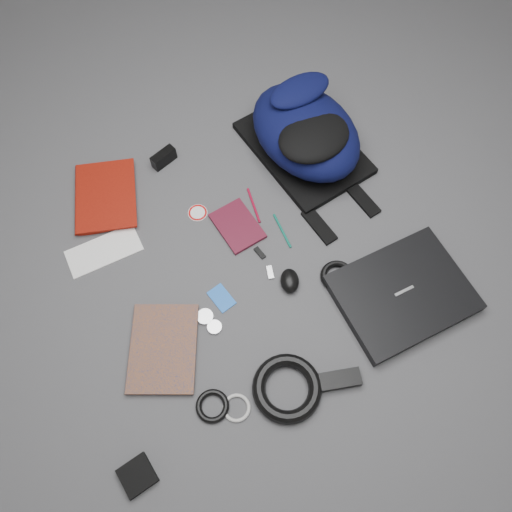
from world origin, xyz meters
name	(u,v)px	position (x,y,z in m)	size (l,w,h in m)	color
ground	(256,259)	(0.00, 0.00, 0.00)	(4.00, 4.00, 0.00)	#4F4F51
backpack	(306,131)	(0.34, 0.34, 0.11)	(0.35, 0.51, 0.21)	black
laptop	(402,293)	(0.37, -0.31, 0.02)	(0.41, 0.32, 0.04)	black
textbook_red	(75,200)	(-0.49, 0.46, 0.02)	(0.21, 0.28, 0.03)	maroon
comic_book	(130,348)	(-0.48, -0.13, 0.01)	(0.20, 0.28, 0.02)	#C5620E
envelope	(104,251)	(-0.46, 0.23, 0.00)	(0.25, 0.11, 0.00)	white
dvd_case	(237,226)	(-0.01, 0.14, 0.01)	(0.13, 0.18, 0.01)	#440D1B
compact_camera	(164,158)	(-0.15, 0.50, 0.03)	(0.09, 0.03, 0.05)	black
sticker_disc	(198,213)	(-0.12, 0.24, 0.00)	(0.07, 0.07, 0.00)	white
pen_teal	(282,231)	(0.12, 0.06, 0.00)	(0.01, 0.01, 0.14)	#0B6752
pen_red	(254,205)	(0.08, 0.19, 0.00)	(0.01, 0.01, 0.14)	#A10C2B
id_badge	(221,298)	(-0.16, -0.08, 0.00)	(0.06, 0.09, 0.00)	blue
usb_black	(260,253)	(0.02, 0.01, 0.00)	(0.02, 0.05, 0.01)	black
usb_silver	(270,272)	(0.02, -0.07, 0.00)	(0.02, 0.05, 0.01)	#B5B6B8
mouse	(290,281)	(0.06, -0.13, 0.02)	(0.06, 0.08, 0.04)	black
headphone_left	(215,327)	(-0.22, -0.17, 0.01)	(0.05, 0.05, 0.01)	silver
headphone_right	(205,317)	(-0.23, -0.12, 0.01)	(0.05, 0.05, 0.01)	silver
cable_coil	(337,276)	(0.22, -0.17, 0.01)	(0.11, 0.11, 0.02)	black
power_brick	(340,380)	(0.06, -0.47, 0.02)	(0.12, 0.05, 0.03)	black
power_cord_coil	(287,388)	(-0.09, -0.43, 0.02)	(0.21, 0.21, 0.04)	black
pouch	(137,476)	(-0.57, -0.48, 0.01)	(0.09, 0.09, 0.02)	black
earbud_coil	(212,406)	(-0.31, -0.39, 0.01)	(0.10, 0.10, 0.02)	black
white_cable_coil	(237,408)	(-0.25, -0.42, 0.01)	(0.08, 0.08, 0.01)	beige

